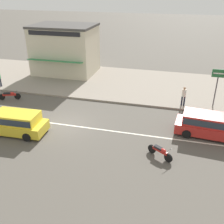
{
  "coord_description": "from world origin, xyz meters",
  "views": [
    {
      "loc": [
        7.78,
        -15.72,
        9.6
      ],
      "look_at": [
        3.32,
        1.42,
        0.8
      ],
      "focal_mm": 42.0,
      "sensor_mm": 36.0,
      "label": 1
    }
  ],
  "objects_px": {
    "motorcycle_2": "(10,95)",
    "pedestrian_mid_kerb": "(184,95)",
    "motorcycle_1": "(160,152)",
    "minivan_red_4": "(208,124)",
    "shopfront_corner_warung": "(65,49)",
    "minivan_yellow_0": "(15,122)"
  },
  "relations": [
    {
      "from": "motorcycle_1",
      "to": "pedestrian_mid_kerb",
      "type": "height_order",
      "value": "pedestrian_mid_kerb"
    },
    {
      "from": "shopfront_corner_warung",
      "to": "motorcycle_2",
      "type": "bearing_deg",
      "value": -102.73
    },
    {
      "from": "motorcycle_1",
      "to": "motorcycle_2",
      "type": "xyz_separation_m",
      "value": [
        -14.02,
        5.45,
        0.0
      ]
    },
    {
      "from": "motorcycle_2",
      "to": "pedestrian_mid_kerb",
      "type": "distance_m",
      "value": 15.41
    },
    {
      "from": "shopfront_corner_warung",
      "to": "pedestrian_mid_kerb",
      "type": "bearing_deg",
      "value": -24.83
    },
    {
      "from": "motorcycle_1",
      "to": "shopfront_corner_warung",
      "type": "distance_m",
      "value": 18.6
    },
    {
      "from": "motorcycle_2",
      "to": "motorcycle_1",
      "type": "bearing_deg",
      "value": -21.22
    },
    {
      "from": "minivan_yellow_0",
      "to": "motorcycle_2",
      "type": "xyz_separation_m",
      "value": [
        -3.9,
        5.03,
        -0.42
      ]
    },
    {
      "from": "minivan_red_4",
      "to": "motorcycle_1",
      "type": "bearing_deg",
      "value": -129.72
    },
    {
      "from": "shopfront_corner_warung",
      "to": "motorcycle_1",
      "type": "bearing_deg",
      "value": -48.96
    },
    {
      "from": "minivan_yellow_0",
      "to": "motorcycle_1",
      "type": "xyz_separation_m",
      "value": [
        10.12,
        -0.42,
        -0.42
      ]
    },
    {
      "from": "pedestrian_mid_kerb",
      "to": "shopfront_corner_warung",
      "type": "bearing_deg",
      "value": 155.17
    },
    {
      "from": "minivan_red_4",
      "to": "minivan_yellow_0",
      "type": "bearing_deg",
      "value": -166.76
    },
    {
      "from": "minivan_yellow_0",
      "to": "minivan_red_4",
      "type": "distance_m",
      "value": 13.37
    },
    {
      "from": "minivan_yellow_0",
      "to": "shopfront_corner_warung",
      "type": "height_order",
      "value": "shopfront_corner_warung"
    },
    {
      "from": "minivan_yellow_0",
      "to": "motorcycle_2",
      "type": "bearing_deg",
      "value": 127.79
    },
    {
      "from": "motorcycle_1",
      "to": "motorcycle_2",
      "type": "relative_size",
      "value": 0.85
    },
    {
      "from": "motorcycle_1",
      "to": "motorcycle_2",
      "type": "bearing_deg",
      "value": 158.78
    },
    {
      "from": "minivan_red_4",
      "to": "motorcycle_2",
      "type": "relative_size",
      "value": 2.58
    },
    {
      "from": "minivan_yellow_0",
      "to": "motorcycle_1",
      "type": "height_order",
      "value": "minivan_yellow_0"
    },
    {
      "from": "minivan_red_4",
      "to": "motorcycle_2",
      "type": "bearing_deg",
      "value": 173.37
    },
    {
      "from": "minivan_red_4",
      "to": "pedestrian_mid_kerb",
      "type": "relative_size",
      "value": 2.83
    }
  ]
}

